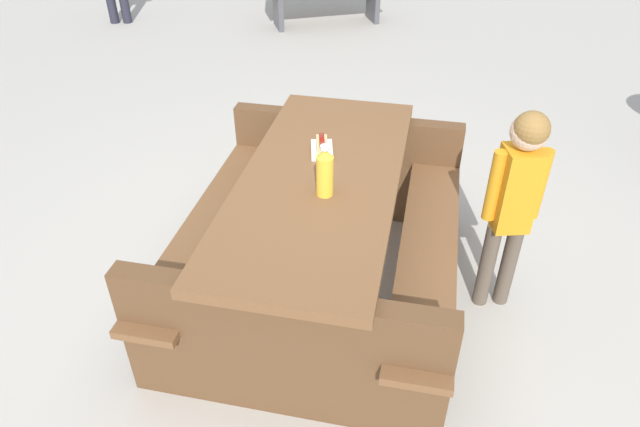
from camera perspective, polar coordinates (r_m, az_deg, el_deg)
ground_plane at (r=3.24m, az=-0.00°, el=-7.57°), size 30.00×30.00×0.00m
picnic_table at (r=2.95m, az=-0.00°, el=-1.27°), size 1.84×1.45×0.75m
soda_bottle at (r=2.58m, az=0.49°, el=4.15°), size 0.08×0.08×0.25m
hotdog_tray at (r=2.96m, az=0.19°, el=6.65°), size 0.20×0.15×0.08m
child_in_coat at (r=2.87m, az=18.98°, el=2.24°), size 0.20×0.27×1.14m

